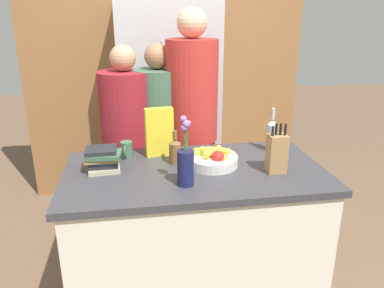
{
  "coord_description": "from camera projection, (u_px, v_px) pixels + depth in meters",
  "views": [
    {
      "loc": [
        -0.33,
        -1.97,
        1.78
      ],
      "look_at": [
        0.0,
        0.1,
        1.04
      ],
      "focal_mm": 35.0,
      "sensor_mm": 36.0,
      "label": 1
    }
  ],
  "objects": [
    {
      "name": "kitchen_island",
      "position": [
        195.0,
        237.0,
        2.33
      ],
      "size": [
        1.5,
        0.81,
        0.92
      ],
      "color": "silver",
      "rests_on": "ground_plane"
    },
    {
      "name": "back_wall_wood",
      "position": [
        166.0,
        64.0,
        3.68
      ],
      "size": [
        2.7,
        0.12,
        2.6
      ],
      "color": "olive",
      "rests_on": "ground_plane"
    },
    {
      "name": "refrigerator",
      "position": [
        168.0,
        107.0,
        3.45
      ],
      "size": [
        0.87,
        0.62,
        1.9
      ],
      "color": "#B7B7BC",
      "rests_on": "ground_plane"
    },
    {
      "name": "fruit_bowl",
      "position": [
        212.0,
        158.0,
        2.22
      ],
      "size": [
        0.31,
        0.31,
        0.11
      ],
      "color": "silver",
      "rests_on": "kitchen_island"
    },
    {
      "name": "knife_block",
      "position": [
        277.0,
        153.0,
        2.1
      ],
      "size": [
        0.1,
        0.09,
        0.29
      ],
      "color": "#A87A4C",
      "rests_on": "kitchen_island"
    },
    {
      "name": "flower_vase",
      "position": [
        186.0,
        163.0,
        1.94
      ],
      "size": [
        0.09,
        0.09,
        0.38
      ],
      "color": "#191E4C",
      "rests_on": "kitchen_island"
    },
    {
      "name": "cereal_box",
      "position": [
        159.0,
        132.0,
        2.34
      ],
      "size": [
        0.18,
        0.08,
        0.31
      ],
      "color": "yellow",
      "rests_on": "kitchen_island"
    },
    {
      "name": "coffee_mug",
      "position": [
        126.0,
        149.0,
        2.34
      ],
      "size": [
        0.08,
        0.12,
        0.1
      ],
      "color": "#42664C",
      "rests_on": "kitchen_island"
    },
    {
      "name": "book_stack",
      "position": [
        103.0,
        159.0,
        2.13
      ],
      "size": [
        0.21,
        0.17,
        0.13
      ],
      "color": "#B7A88E",
      "rests_on": "kitchen_island"
    },
    {
      "name": "bottle_oil",
      "position": [
        272.0,
        134.0,
        2.43
      ],
      "size": [
        0.07,
        0.07,
        0.29
      ],
      "color": "#B2BCC1",
      "rests_on": "kitchen_island"
    },
    {
      "name": "bottle_vinegar",
      "position": [
        175.0,
        151.0,
        2.23
      ],
      "size": [
        0.07,
        0.07,
        0.2
      ],
      "color": "brown",
      "rests_on": "kitchen_island"
    },
    {
      "name": "person_at_sink",
      "position": [
        128.0,
        141.0,
        2.78
      ],
      "size": [
        0.38,
        0.38,
        1.58
      ],
      "rotation": [
        0.0,
        0.0,
        0.28
      ],
      "color": "#383842",
      "rests_on": "ground_plane"
    },
    {
      "name": "person_in_blue",
      "position": [
        160.0,
        137.0,
        2.86
      ],
      "size": [
        0.37,
        0.37,
        1.58
      ],
      "rotation": [
        0.0,
        0.0,
        -0.29
      ],
      "color": "#383842",
      "rests_on": "ground_plane"
    },
    {
      "name": "person_in_red_tee",
      "position": [
        192.0,
        120.0,
        2.79
      ],
      "size": [
        0.38,
        0.38,
        1.82
      ],
      "rotation": [
        0.0,
        0.0,
        0.47
      ],
      "color": "#383842",
      "rests_on": "ground_plane"
    }
  ]
}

